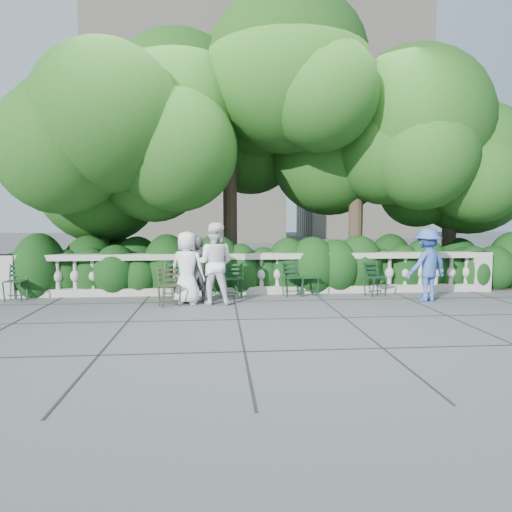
{
  "coord_description": "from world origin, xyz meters",
  "views": [
    {
      "loc": [
        -0.86,
        -9.24,
        1.9
      ],
      "look_at": [
        0.0,
        1.0,
        1.0
      ],
      "focal_mm": 32.0,
      "sensor_mm": 36.0,
      "label": 1
    }
  ],
  "objects": [
    {
      "name": "chair_weathered",
      "position": [
        -1.83,
        0.22,
        0.0
      ],
      "size": [
        0.59,
        0.61,
        0.84
      ],
      "primitive_type": null,
      "rotation": [
        0.0,
        0.0,
        0.38
      ],
      "color": "black",
      "rests_on": "ground"
    },
    {
      "name": "chair_e",
      "position": [
        0.93,
        1.25,
        0.0
      ],
      "size": [
        0.52,
        0.55,
        0.84
      ],
      "primitive_type": null,
      "rotation": [
        0.0,
        0.0,
        0.19
      ],
      "color": "black",
      "rests_on": "ground"
    },
    {
      "name": "chair_c",
      "position": [
        -2.02,
        1.11,
        0.0
      ],
      "size": [
        0.56,
        0.59,
        0.84
      ],
      "primitive_type": null,
      "rotation": [
        0.0,
        0.0,
        -0.29
      ],
      "color": "black",
      "rests_on": "ground"
    },
    {
      "name": "ground",
      "position": [
        0.0,
        0.0,
        0.0
      ],
      "size": [
        90.0,
        90.0,
        0.0
      ],
      "primitive_type": "plane",
      "color": "#48494F",
      "rests_on": "ground"
    },
    {
      "name": "person_businessman",
      "position": [
        -1.52,
        0.63,
        0.79
      ],
      "size": [
        0.9,
        0.74,
        1.58
      ],
      "primitive_type": "imported",
      "rotation": [
        0.0,
        0.0,
        2.78
      ],
      "color": "white",
      "rests_on": "ground"
    },
    {
      "name": "chair_d",
      "position": [
        1.31,
        1.25,
        0.0
      ],
      "size": [
        0.48,
        0.52,
        0.84
      ],
      "primitive_type": null,
      "rotation": [
        0.0,
        0.0,
        -0.09
      ],
      "color": "black",
      "rests_on": "ground"
    },
    {
      "name": "distant_buildings",
      "position": [
        1.71,
        29.25,
        18.75
      ],
      "size": [
        27.0,
        13.0,
        40.0
      ],
      "color": "#A09684",
      "rests_on": "ground"
    },
    {
      "name": "chair_a",
      "position": [
        -5.4,
        1.16,
        0.0
      ],
      "size": [
        0.44,
        0.48,
        0.84
      ],
      "primitive_type": null,
      "rotation": [
        0.0,
        0.0,
        -0.01
      ],
      "color": "black",
      "rests_on": "ground"
    },
    {
      "name": "person_woman_grey",
      "position": [
        -1.33,
        0.74,
        0.74
      ],
      "size": [
        0.61,
        0.49,
        1.47
      ],
      "primitive_type": "imported",
      "rotation": [
        0.0,
        0.0,
        3.42
      ],
      "color": "#3F3E43",
      "rests_on": "ground"
    },
    {
      "name": "chair_b",
      "position": [
        -0.57,
        1.1,
        0.0
      ],
      "size": [
        0.55,
        0.58,
        0.84
      ],
      "primitive_type": null,
      "rotation": [
        0.0,
        0.0,
        -0.28
      ],
      "color": "black",
      "rests_on": "ground"
    },
    {
      "name": "shrub_hedge",
      "position": [
        0.0,
        3.0,
        0.0
      ],
      "size": [
        15.0,
        2.6,
        1.7
      ],
      "primitive_type": null,
      "color": "black",
      "rests_on": "ground"
    },
    {
      "name": "person_older_blue",
      "position": [
        3.8,
        0.54,
        0.82
      ],
      "size": [
        1.2,
        0.93,
        1.63
      ],
      "primitive_type": "imported",
      "rotation": [
        0.0,
        0.0,
        3.49
      ],
      "color": "#3654A2",
      "rests_on": "ground"
    },
    {
      "name": "tree_canopy",
      "position": [
        0.69,
        3.19,
        3.96
      ],
      "size": [
        15.04,
        6.52,
        6.78
      ],
      "color": "#3F3023",
      "rests_on": "ground"
    },
    {
      "name": "balustrade",
      "position": [
        0.0,
        1.8,
        0.49
      ],
      "size": [
        12.0,
        0.44,
        1.0
      ],
      "color": "#9E998E",
      "rests_on": "ground"
    },
    {
      "name": "chair_f",
      "position": [
        2.91,
        1.1,
        0.0
      ],
      "size": [
        0.56,
        0.59,
        0.84
      ],
      "primitive_type": null,
      "rotation": [
        0.0,
        0.0,
        0.29
      ],
      "color": "black",
      "rests_on": "ground"
    },
    {
      "name": "person_casual_man",
      "position": [
        -0.94,
        0.6,
        0.88
      ],
      "size": [
        0.97,
        0.82,
        1.77
      ],
      "primitive_type": "imported",
      "rotation": [
        0.0,
        0.0,
        2.95
      ],
      "color": "white",
      "rests_on": "ground"
    }
  ]
}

